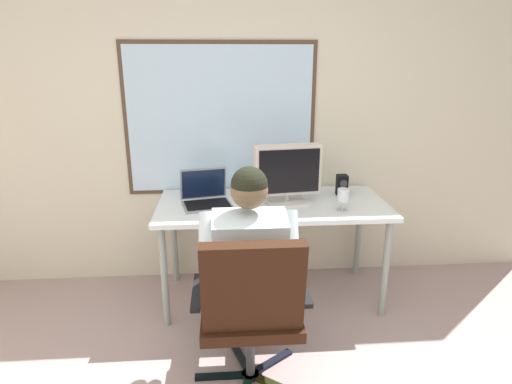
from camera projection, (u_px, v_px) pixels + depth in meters
name	position (u px, v px, depth m)	size (l,w,h in m)	color
wall_rear	(227.00, 122.00, 3.29)	(5.12, 0.08, 2.51)	beige
desk	(272.00, 212.00, 3.08)	(1.61, 0.74, 0.75)	gray
office_chair	(251.00, 305.00, 2.20)	(0.62, 0.61, 0.94)	black
person_seated	(248.00, 263.00, 2.42)	(0.53, 0.76, 1.22)	navy
crt_monitor	(287.00, 171.00, 2.99)	(0.47, 0.24, 0.41)	beige
laptop	(206.00, 195.00, 3.02)	(0.38, 0.35, 0.24)	gray
wine_glass	(343.00, 196.00, 2.87)	(0.08, 0.08, 0.15)	silver
desk_speaker	(342.00, 185.00, 3.21)	(0.08, 0.08, 0.15)	black
coffee_mug	(250.00, 206.00, 2.85)	(0.08, 0.08, 0.09)	#1F3595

